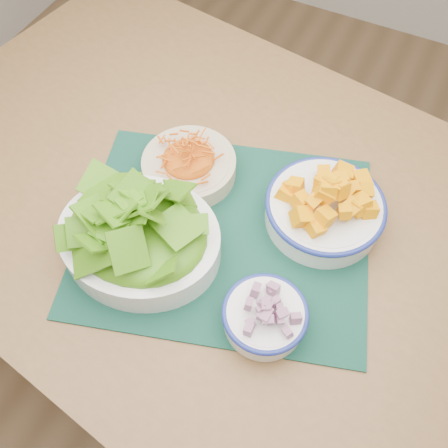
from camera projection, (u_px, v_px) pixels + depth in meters
name	position (u px, v px, depth m)	size (l,w,h in m)	color
ground	(246.00, 444.00, 1.41)	(4.00, 4.00, 0.00)	olive
table	(213.00, 220.00, 1.02)	(1.46, 1.10, 0.75)	brown
placemat	(224.00, 233.00, 0.90)	(0.52, 0.42, 0.00)	black
carrot_bowl	(189.00, 163.00, 0.95)	(0.24, 0.24, 0.07)	#C6B693
squash_bowl	(326.00, 204.00, 0.88)	(0.23, 0.23, 0.10)	white
lettuce_bowl	(138.00, 231.00, 0.83)	(0.31, 0.27, 0.13)	white
onion_bowl	(265.00, 315.00, 0.78)	(0.15, 0.15, 0.07)	white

